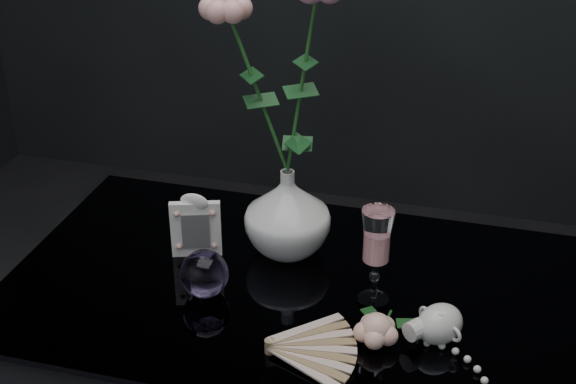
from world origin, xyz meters
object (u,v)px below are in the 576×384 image
(vase, at_px, (287,212))
(pearl_jar, at_px, (440,322))
(loose_rose, at_px, (376,329))
(wine_glass, at_px, (376,257))
(picture_frame, at_px, (196,225))
(paperweight, at_px, (204,274))

(vase, xyz_separation_m, pearl_jar, (0.29, -0.18, -0.05))
(vase, relative_size, loose_rose, 1.07)
(vase, distance_m, wine_glass, 0.21)
(vase, relative_size, picture_frame, 1.29)
(loose_rose, bearing_deg, picture_frame, 171.54)
(picture_frame, bearing_deg, loose_rose, -42.85)
(picture_frame, bearing_deg, vase, 1.60)
(picture_frame, bearing_deg, paperweight, -81.24)
(vase, height_order, pearl_jar, vase)
(picture_frame, relative_size, pearl_jar, 0.56)
(loose_rose, bearing_deg, wine_glass, 118.01)
(pearl_jar, bearing_deg, wine_glass, -173.70)
(picture_frame, distance_m, loose_rose, 0.39)
(loose_rose, bearing_deg, vase, 148.70)
(picture_frame, xyz_separation_m, paperweight, (0.06, -0.11, -0.02))
(paperweight, xyz_separation_m, pearl_jar, (0.39, -0.02, -0.01))
(paperweight, xyz_separation_m, loose_rose, (0.29, -0.05, -0.02))
(vase, bearing_deg, pearl_jar, -32.27)
(loose_rose, relative_size, pearl_jar, 0.67)
(pearl_jar, bearing_deg, loose_rose, -121.37)
(paperweight, relative_size, pearl_jar, 0.36)
(vase, bearing_deg, loose_rose, -47.44)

